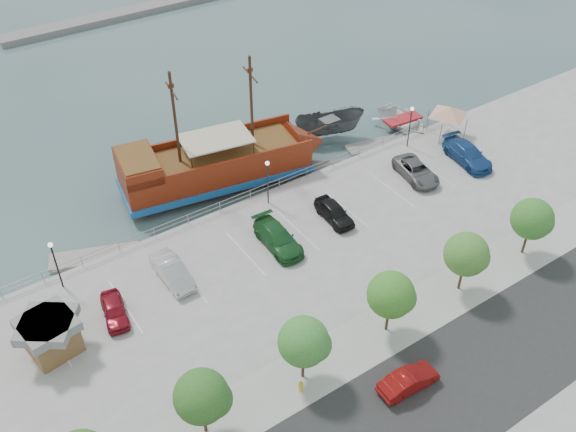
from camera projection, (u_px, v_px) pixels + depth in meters
ground at (312, 254)px, 51.55m from camera, size 160.00×160.00×0.00m
street at (460, 382)px, 40.61m from camera, size 100.00×8.00×0.04m
sidewalk at (397, 323)px, 44.47m from camera, size 100.00×4.00×0.05m
seawall_railing at (260, 190)px, 55.61m from camera, size 50.00×0.06×1.00m
far_shore at (143, 9)px, 91.08m from camera, size 40.00×3.00×0.80m
pirate_ship at (231, 162)px, 58.03m from camera, size 20.04×8.46×12.46m
patrol_boat at (329, 127)px, 64.21m from camera, size 7.53×5.16×2.73m
speedboat at (402, 123)px, 66.16m from camera, size 5.15×6.90×1.36m
dock_west at (95, 257)px, 50.93m from camera, size 7.22×4.37×0.40m
dock_mid at (315, 170)px, 60.37m from camera, size 7.30×4.43×0.40m
dock_east at (378, 145)px, 63.77m from camera, size 6.78×3.26×0.37m
shed at (50, 334)px, 41.77m from camera, size 3.84×3.84×2.77m
canopy_tent at (449, 107)px, 61.74m from camera, size 5.41×5.41×3.62m
street_sedan at (408, 380)px, 39.92m from camera, size 4.17×1.65×1.35m
fire_hydrant at (301, 386)px, 39.87m from camera, size 0.29×0.29×0.83m
lamp_post_left at (54, 257)px, 45.40m from camera, size 0.36×0.36×4.28m
lamp_post_mid at (268, 175)px, 53.26m from camera, size 0.36×0.36×4.28m
lamp_post_right at (411, 120)px, 60.24m from camera, size 0.36×0.36×4.28m
tree_b at (204, 397)px, 35.88m from camera, size 3.30×3.20×5.00m
tree_c at (306, 342)px, 38.93m from camera, size 3.30×3.20×5.00m
tree_d at (393, 296)px, 41.99m from camera, size 3.30×3.20×5.00m
tree_e at (468, 255)px, 45.05m from camera, size 3.30×3.20×5.00m
tree_f at (534, 220)px, 48.10m from camera, size 3.30×3.20×5.00m
parked_car_a at (114, 310)px, 44.51m from camera, size 2.31×4.13×1.33m
parked_car_b at (172, 271)px, 47.39m from camera, size 1.74×4.78×1.57m
parked_car_d at (278, 238)px, 50.31m from camera, size 2.46×5.51×1.57m
parked_car_e at (334, 212)px, 52.92m from camera, size 2.06×4.44×1.47m
parked_car_g at (416, 171)px, 57.58m from camera, size 3.27×5.52×1.44m
parked_car_h at (468, 154)px, 59.52m from camera, size 3.16×5.98×1.65m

